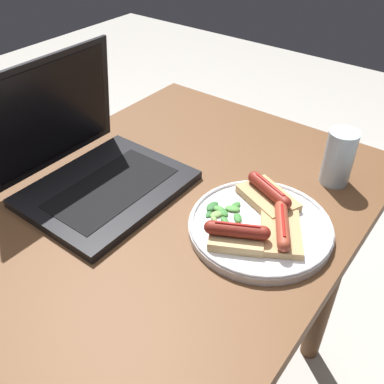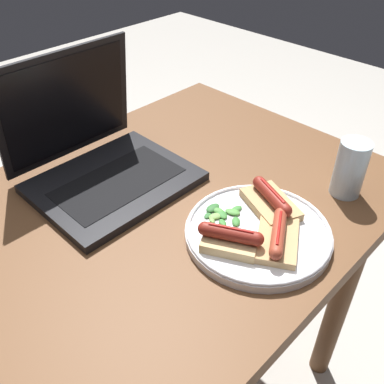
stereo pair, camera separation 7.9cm
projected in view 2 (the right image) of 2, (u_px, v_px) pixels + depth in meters
desk at (151, 255)px, 0.91m from camera, size 1.04×0.71×0.76m
laptop at (100, 160)px, 0.90m from camera, size 0.32×0.29×0.26m
plate at (258, 232)px, 0.78m from camera, size 0.27×0.27×0.02m
sausage_toast_left at (278, 237)px, 0.74m from camera, size 0.14×0.12×0.04m
sausage_toast_middle at (271, 201)px, 0.81m from camera, size 0.11×0.14×0.04m
sausage_toast_right at (230, 239)px, 0.73m from camera, size 0.10×0.11×0.05m
salad_pile at (222, 213)px, 0.80m from camera, size 0.08×0.08×0.01m
drinking_glass at (350, 168)px, 0.85m from camera, size 0.06×0.06×0.12m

